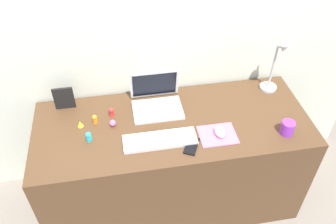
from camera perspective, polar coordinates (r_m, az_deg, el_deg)
name	(u,v)px	position (r m, az deg, el deg)	size (l,w,h in m)	color
ground_plane	(172,195)	(2.63, 0.64, -13.43)	(6.00, 6.00, 0.00)	slate
back_wall	(163,90)	(2.36, -0.83, 3.66)	(2.83, 0.05, 1.40)	beige
desk	(172,163)	(2.33, 0.71, -8.31)	(1.63, 0.65, 0.74)	#4C331E
laptop	(156,98)	(2.14, -1.94, 2.24)	(0.30, 0.25, 0.21)	silver
keyboard	(160,140)	(1.95, -1.32, -4.60)	(0.41, 0.13, 0.02)	silver
mousepad	(218,135)	(2.01, 8.08, -3.70)	(0.21, 0.17, 0.00)	pink
mouse	(220,132)	(2.00, 8.39, -3.17)	(0.06, 0.10, 0.03)	silver
cell_phone	(192,146)	(1.93, 3.87, -5.53)	(0.06, 0.13, 0.01)	black
desk_lamp	(275,68)	(2.28, 17.02, 6.81)	(0.11, 0.15, 0.38)	#B7B7BC
picture_frame	(64,98)	(2.20, -16.59, 2.16)	(0.12, 0.02, 0.15)	black
coffee_mug	(287,128)	(2.08, 18.89, -2.46)	(0.08, 0.08, 0.08)	purple
toy_figurine_red	(111,112)	(2.12, -9.19, 0.03)	(0.03, 0.03, 0.06)	red
toy_figurine_cyan	(89,137)	(1.99, -12.81, -3.92)	(0.03, 0.03, 0.06)	#28B7CC
toy_figurine_pink	(113,123)	(2.05, -8.99, -1.81)	(0.04, 0.04, 0.04)	pink
toy_figurine_orange	(95,119)	(2.09, -11.83, -1.12)	(0.03, 0.03, 0.06)	orange
toy_figurine_yellow	(80,124)	(2.09, -14.11, -1.89)	(0.03, 0.03, 0.04)	yellow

